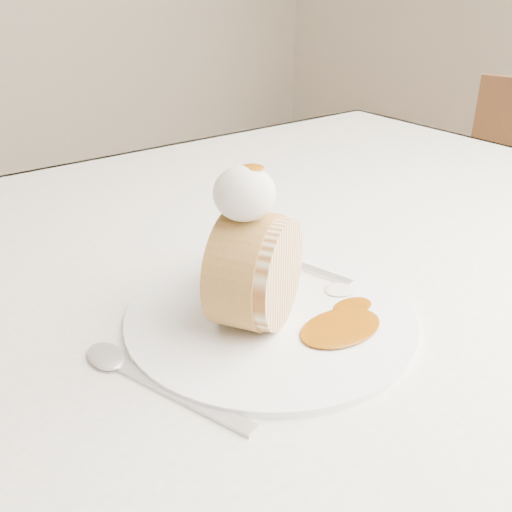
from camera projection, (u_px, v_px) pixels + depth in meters
table at (223, 312)px, 0.73m from camera, size 1.40×0.90×0.75m
plate at (270, 316)px, 0.55m from camera, size 0.34×0.34×0.01m
roulade_slice at (256, 271)px, 0.52m from camera, size 0.12×0.10×0.10m
cake_chunk at (259, 255)px, 0.60m from camera, size 0.07×0.07×0.05m
whipped_cream at (244, 193)px, 0.48m from camera, size 0.05×0.05×0.05m
caramel_drizzle at (250, 162)px, 0.47m from camera, size 0.03×0.02×0.01m
caramel_pool at (340, 327)px, 0.52m from camera, size 0.10×0.08×0.00m
fork at (305, 267)px, 0.63m from camera, size 0.06×0.17×0.00m
spoon at (184, 397)px, 0.45m from camera, size 0.08×0.17×0.00m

